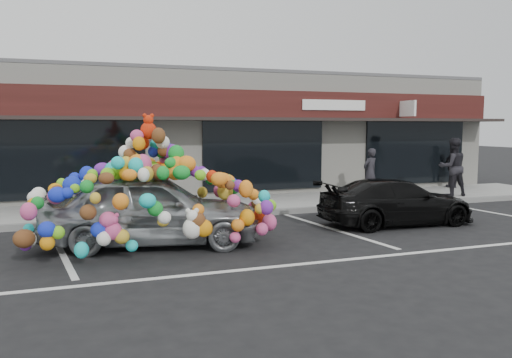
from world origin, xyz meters
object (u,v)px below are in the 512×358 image
object	(u,v)px
pedestrian_b	(452,167)
pedestrian_c	(452,167)
pedestrian_a	(370,172)
black_sedan	(396,202)
toy_car	(152,201)

from	to	relation	value
pedestrian_b	pedestrian_c	world-z (taller)	pedestrian_b
pedestrian_a	pedestrian_c	world-z (taller)	pedestrian_a
black_sedan	pedestrian_a	world-z (taller)	pedestrian_a
pedestrian_b	black_sedan	bearing A→B (deg)	47.11
black_sedan	pedestrian_c	bearing A→B (deg)	-48.81
black_sedan	pedestrian_a	distance (m)	4.18
black_sedan	pedestrian_b	bearing A→B (deg)	-53.48
toy_car	pedestrian_a	world-z (taller)	toy_car
toy_car	pedestrian_c	bearing A→B (deg)	-55.78
pedestrian_a	pedestrian_b	size ratio (longest dim) A/B	0.82
pedestrian_a	pedestrian_c	bearing A→B (deg)	174.35
pedestrian_b	pedestrian_c	xyz separation A→B (m)	(1.59, 1.85, -0.17)
pedestrian_b	pedestrian_c	size ratio (longest dim) A/B	1.22
pedestrian_a	black_sedan	bearing A→B (deg)	48.63
pedestrian_c	pedestrian_a	bearing A→B (deg)	-76.72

